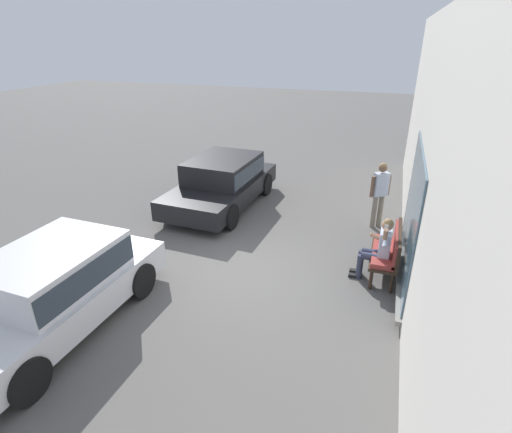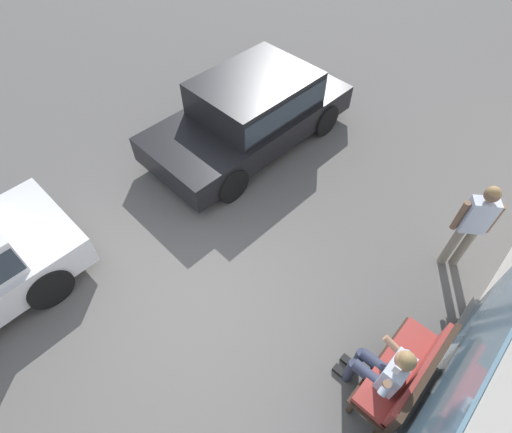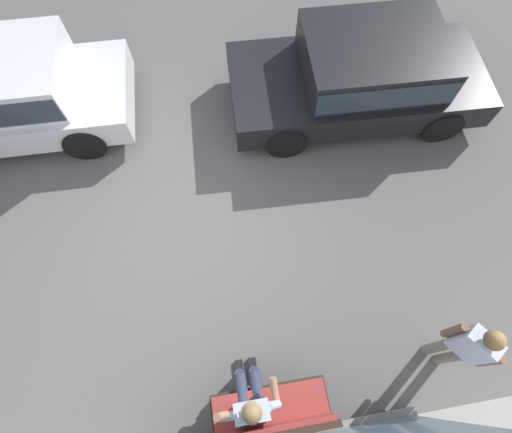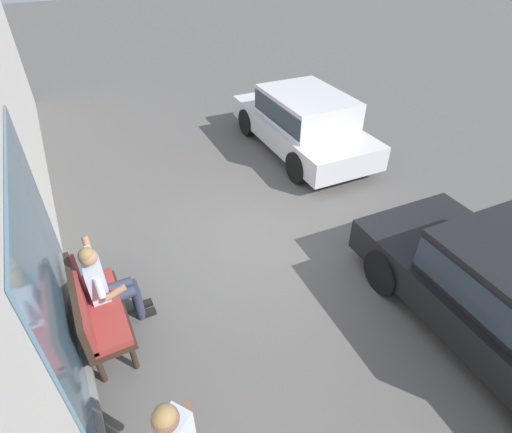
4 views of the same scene
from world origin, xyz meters
name	(u,v)px [view 4 (image 4 of 4)]	position (x,y,z in m)	size (l,w,h in m)	color
ground_plane	(264,239)	(0.00, 0.00, 0.00)	(60.00, 60.00, 0.00)	#565451
bench	(93,308)	(-0.86, 2.90, 0.61)	(1.41, 0.55, 1.04)	#332319
person_on_phone	(106,284)	(-0.64, 2.67, 0.74)	(0.73, 0.74, 1.38)	#2D3347
parked_car_mid	(304,120)	(2.58, -2.41, 0.78)	(4.22, 1.99, 1.43)	silver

